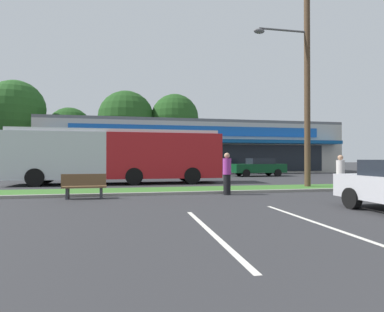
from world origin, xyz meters
name	(u,v)px	position (x,y,z in m)	size (l,w,h in m)	color
grass_median	(221,189)	(0.00, 14.00, 0.06)	(56.00, 2.20, 0.12)	#386B28
curb_lip	(229,192)	(0.00, 12.78, 0.06)	(56.00, 0.24, 0.12)	gray
parking_stripe_0	(211,232)	(-2.58, 6.09, 0.00)	(0.12, 4.80, 0.01)	silver
parking_stripe_1	(313,221)	(0.10, 6.65, 0.00)	(0.12, 4.80, 0.01)	silver
storefront_building	(192,148)	(2.85, 35.22, 2.81)	(31.97, 11.79, 5.61)	#BCB7AD
tree_far_left	(16,108)	(-18.99, 43.61, 8.11)	(7.30, 7.30, 11.77)	#473323
tree_left	(70,129)	(-12.96, 47.05, 5.85)	(6.24, 6.24, 8.98)	#473323
tree_mid_left	(126,119)	(-4.87, 43.65, 7.10)	(7.79, 7.79, 11.00)	#473323
tree_mid	(175,118)	(1.94, 43.37, 7.38)	(6.75, 6.75, 10.77)	#473323
utility_pole	(305,73)	(4.48, 14.08, 5.90)	(3.03, 2.40, 11.09)	#4C3826
city_bus	(118,155)	(-4.97, 19.11, 1.77)	(12.50, 2.72, 3.25)	#AD191E
bus_stop_bench	(84,186)	(-5.93, 12.08, 0.50)	(1.60, 0.45, 0.95)	brown
car_0	(258,167)	(6.73, 25.08, 0.80)	(4.57, 2.01, 1.56)	#0C3F1E
pedestrian_near_bench	(340,174)	(4.61, 11.59, 0.84)	(0.34, 0.34, 1.68)	#1E2338
pedestrian_by_pole	(227,174)	(-0.24, 12.31, 0.89)	(0.36, 0.36, 1.77)	black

